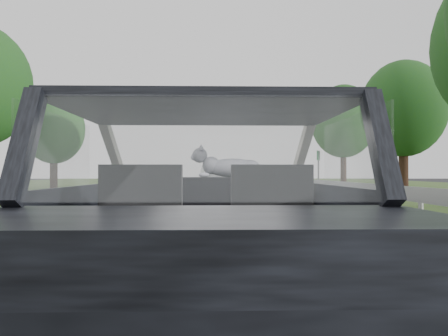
{
  "coord_description": "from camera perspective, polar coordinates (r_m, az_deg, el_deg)",
  "views": [
    {
      "loc": [
        0.04,
        -3.08,
        1.04
      ],
      "look_at": [
        0.13,
        0.51,
        1.08
      ],
      "focal_mm": 35.0,
      "sensor_mm": 36.0,
      "label": 1
    }
  ],
  "objects": [
    {
      "name": "dashboard",
      "position": [
        3.71,
        -2.06,
        -3.55
      ],
      "size": [
        1.58,
        0.45,
        0.3
      ],
      "primitive_type": "cube",
      "color": "black",
      "rests_on": "subject_car"
    },
    {
      "name": "tree_2",
      "position": [
        26.15,
        22.39,
        4.9
      ],
      "size": [
        5.63,
        5.63,
        7.03
      ],
      "primitive_type": null,
      "rotation": [
        0.0,
        0.0,
        -0.25
      ],
      "color": "#204D21",
      "rests_on": "ground"
    },
    {
      "name": "ground",
      "position": [
        3.25,
        -2.18,
        -19.28
      ],
      "size": [
        140.0,
        140.0,
        0.0
      ],
      "primitive_type": "plane",
      "color": "#29292C",
      "rests_on": "ground"
    },
    {
      "name": "steering_wheel",
      "position": [
        3.44,
        -8.79,
        -2.61
      ],
      "size": [
        0.36,
        0.36,
        0.04
      ],
      "primitive_type": "torus",
      "color": "black",
      "rests_on": "dashboard"
    },
    {
      "name": "tree_6",
      "position": [
        30.32,
        -21.34,
        3.09
      ],
      "size": [
        5.15,
        5.15,
        5.92
      ],
      "primitive_type": null,
      "rotation": [
        0.0,
        0.0,
        -0.42
      ],
      "color": "#204D21",
      "rests_on": "ground"
    },
    {
      "name": "highway_sign",
      "position": [
        24.82,
        12.24,
        -0.37
      ],
      "size": [
        0.43,
        0.87,
        2.25
      ],
      "primitive_type": "cube",
      "rotation": [
        0.0,
        0.0,
        -0.39
      ],
      "color": "#0C471E",
      "rests_on": "ground"
    },
    {
      "name": "passenger_seat",
      "position": [
        2.82,
        5.93,
        -3.87
      ],
      "size": [
        0.5,
        0.72,
        0.42
      ],
      "primitive_type": "cube",
      "color": "black",
      "rests_on": "subject_car"
    },
    {
      "name": "other_car",
      "position": [
        25.38,
        -1.06,
        -1.28
      ],
      "size": [
        2.21,
        4.6,
        1.46
      ],
      "primitive_type": "imported",
      "rotation": [
        0.0,
        0.0,
        0.11
      ],
      "color": "silver",
      "rests_on": "ground"
    },
    {
      "name": "subject_car",
      "position": [
        3.09,
        -2.18,
        -6.46
      ],
      "size": [
        1.8,
        4.0,
        1.45
      ],
      "primitive_type": "cube",
      "color": "black",
      "rests_on": "ground"
    },
    {
      "name": "guardrail",
      "position": [
        13.76,
        16.59,
        -2.48
      ],
      "size": [
        0.05,
        90.0,
        0.32
      ],
      "primitive_type": "cube",
      "color": "#A9A9A9",
      "rests_on": "ground"
    },
    {
      "name": "cat",
      "position": [
        3.73,
        1.14,
        0.18
      ],
      "size": [
        0.63,
        0.22,
        0.28
      ],
      "primitive_type": "ellipsoid",
      "rotation": [
        0.0,
        0.0,
        -0.04
      ],
      "color": "gray",
      "rests_on": "dashboard"
    },
    {
      "name": "tree_3",
      "position": [
        41.04,
        15.33,
        4.09
      ],
      "size": [
        7.61,
        7.61,
        8.74
      ],
      "primitive_type": null,
      "rotation": [
        0.0,
        0.0,
        0.42
      ],
      "color": "#204D21",
      "rests_on": "ground"
    },
    {
      "name": "driver_seat",
      "position": [
        2.83,
        -10.4,
        -3.85
      ],
      "size": [
        0.5,
        0.72,
        0.42
      ],
      "primitive_type": "cube",
      "color": "black",
      "rests_on": "subject_car"
    }
  ]
}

